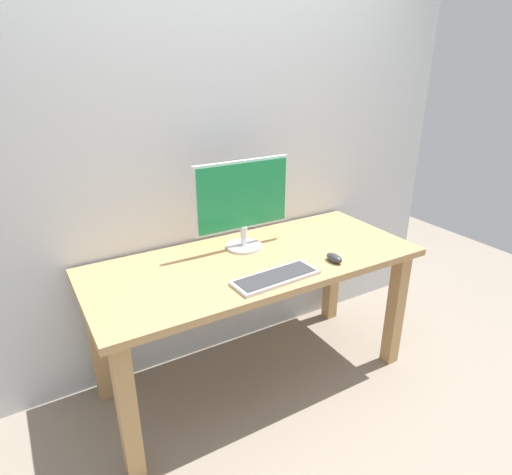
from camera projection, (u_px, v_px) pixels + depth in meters
name	position (u px, v px, depth m)	size (l,w,h in m)	color
ground_plane	(255.00, 376.00, 2.60)	(6.00, 6.00, 0.00)	gray
wall_back	(216.00, 108.00, 2.35)	(3.31, 0.04, 3.00)	silver
desk	(255.00, 279.00, 2.35)	(1.76, 0.75, 0.77)	tan
monitor	(243.00, 201.00, 2.34)	(0.56, 0.20, 0.49)	silver
keyboard_primary	(276.00, 277.00, 2.08)	(0.44, 0.18, 0.02)	silver
mouse	(334.00, 258.00, 2.26)	(0.05, 0.11, 0.04)	#333338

